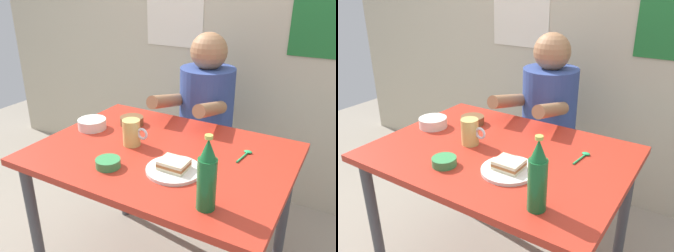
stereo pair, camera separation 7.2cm
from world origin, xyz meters
TOP-DOWN VIEW (x-y plane):
  - wall_back at (0.00, 1.05)m, footprint 4.40×0.09m
  - dining_table at (0.00, 0.00)m, footprint 1.10×0.80m
  - stool at (-0.07, 0.63)m, footprint 0.34×0.34m
  - person_seated at (-0.07, 0.62)m, footprint 0.33×0.56m
  - plate_orange at (0.13, -0.13)m, footprint 0.22×0.22m
  - sandwich at (0.13, -0.13)m, footprint 0.11×0.09m
  - beer_mug at (-0.15, -0.01)m, footprint 0.13×0.08m
  - beer_bottle at (0.33, -0.28)m, footprint 0.06×0.06m
  - rice_bowl_white at (-0.43, 0.04)m, footprint 0.14×0.14m
  - dip_bowl_green at (-0.12, -0.23)m, footprint 0.10×0.10m
  - condiment_bowl_brown at (-0.29, 0.18)m, footprint 0.12×0.12m
  - spoon at (0.33, 0.14)m, footprint 0.04×0.12m

SIDE VIEW (x-z plane):
  - stool at x=-0.07m, z-range 0.12..0.57m
  - dining_table at x=0.00m, z-range 0.28..1.02m
  - spoon at x=0.33m, z-range 0.74..0.75m
  - plate_orange at x=0.13m, z-range 0.74..0.75m
  - dip_bowl_green at x=-0.12m, z-range 0.74..0.78m
  - condiment_bowl_brown at x=-0.29m, z-range 0.74..0.78m
  - person_seated at x=-0.07m, z-range 0.41..1.13m
  - rice_bowl_white at x=-0.43m, z-range 0.74..0.79m
  - sandwich at x=0.13m, z-range 0.75..0.79m
  - beer_mug at x=-0.15m, z-range 0.74..0.86m
  - beer_bottle at x=0.33m, z-range 0.73..0.99m
  - wall_back at x=0.00m, z-range 0.00..2.60m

